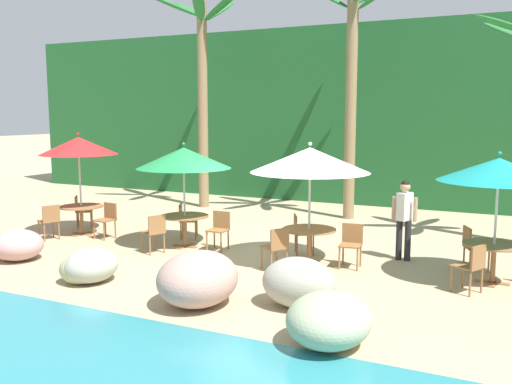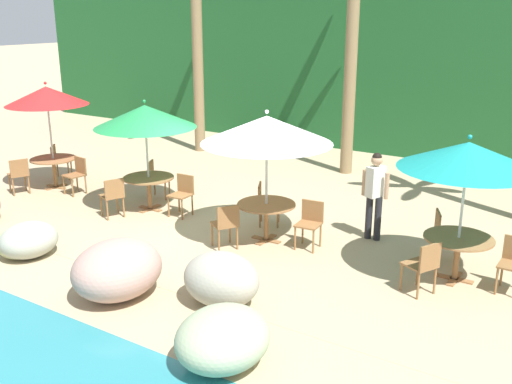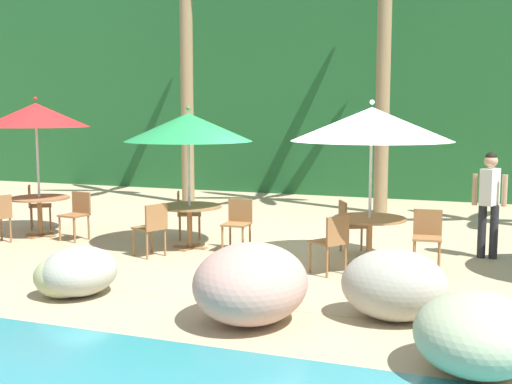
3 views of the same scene
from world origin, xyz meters
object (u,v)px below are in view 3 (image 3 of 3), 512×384
object	(u,v)px
dining_table_green	(189,213)
dining_table_white	(369,226)
umbrella_green	(188,127)
chair_green_seaward	(238,221)
chair_red_seaward	(77,212)
waiter_in_white	(489,197)
palm_tree_nearest	(186,25)
palm_tree_second	(385,0)
dining_table_red	(40,204)
chair_white_inland	(349,223)
umbrella_white	(372,124)
umbrella_red	(36,115)
chair_white_left	(332,240)
chair_white_seaward	(427,234)
chair_red_inland	(36,203)
chair_green_left	(152,226)
chair_green_inland	(185,211)

from	to	relation	value
dining_table_green	dining_table_white	world-z (taller)	same
umbrella_green	chair_green_seaward	distance (m)	1.77
dining_table_green	chair_red_seaward	bearing A→B (deg)	-179.29
dining_table_green	waiter_in_white	distance (m)	4.90
palm_tree_nearest	palm_tree_second	xyz separation A→B (m)	(4.94, 0.03, 0.32)
chair_red_seaward	dining_table_red	bearing A→B (deg)	178.16
dining_table_white	chair_white_inland	world-z (taller)	chair_white_inland
chair_red_seaward	chair_white_inland	bearing A→B (deg)	6.61
chair_red_seaward	dining_table_white	distance (m)	5.37
umbrella_white	umbrella_red	bearing A→B (deg)	178.40
chair_red_seaward	waiter_in_white	size ratio (longest dim) A/B	0.51
palm_tree_second	chair_white_left	bearing A→B (deg)	-86.71
chair_white_seaward	dining_table_red	bearing A→B (deg)	179.97
chair_red_inland	chair_green_left	distance (m)	3.73
chair_green_seaward	palm_tree_second	distance (m)	6.76
chair_white_left	palm_tree_nearest	bearing A→B (deg)	131.23
dining_table_green	palm_tree_nearest	distance (m)	6.89
umbrella_green	dining_table_white	distance (m)	3.44
waiter_in_white	palm_tree_nearest	bearing A→B (deg)	150.70
chair_red_inland	chair_white_left	distance (m)	6.61
dining_table_white	chair_white_inland	size ratio (longest dim) A/B	1.26
dining_table_green	chair_green_left	xyz separation A→B (m)	(-0.26, -0.81, -0.10)
chair_green_seaward	dining_table_red	bearing A→B (deg)	-178.32
dining_table_red	chair_green_inland	distance (m)	2.75
chair_red_seaward	chair_white_left	size ratio (longest dim) A/B	1.00
umbrella_red	chair_white_seaward	world-z (taller)	umbrella_red
dining_table_red	chair_red_seaward	bearing A→B (deg)	-1.84
palm_tree_second	chair_green_left	bearing A→B (deg)	-113.88
dining_table_red	dining_table_green	size ratio (longest dim) A/B	1.00
umbrella_red	chair_green_inland	bearing A→B (deg)	15.24
chair_green_seaward	chair_white_seaward	world-z (taller)	same
chair_red_inland	chair_green_inland	bearing A→B (deg)	1.88
waiter_in_white	chair_white_seaward	bearing A→B (deg)	-130.58
chair_green_left	palm_tree_nearest	xyz separation A→B (m)	(-2.31, 5.92, 3.94)
dining_table_red	waiter_in_white	bearing A→B (deg)	7.04
umbrella_green	chair_green_inland	world-z (taller)	umbrella_green
dining_table_green	chair_green_inland	xyz separation A→B (m)	(-0.46, 0.72, -0.10)
palm_tree_nearest	dining_table_white	bearing A→B (deg)	-42.90
chair_red_inland	chair_green_left	bearing A→B (deg)	-22.55
chair_red_inland	chair_white_seaward	world-z (taller)	same
dining_table_red	umbrella_red	bearing A→B (deg)	-1.79
palm_tree_nearest	palm_tree_second	world-z (taller)	palm_tree_second
umbrella_white	chair_red_seaward	bearing A→B (deg)	178.43
chair_green_left	chair_white_left	size ratio (longest dim) A/B	1.00
chair_red_seaward	chair_green_seaward	distance (m)	3.10
chair_red_seaward	palm_tree_second	bearing A→B (deg)	48.10
chair_red_inland	umbrella_green	xyz separation A→B (m)	(3.70, -0.61, 1.55)
umbrella_white	palm_tree_second	distance (m)	5.97
chair_green_seaward	chair_white_inland	xyz separation A→B (m)	(1.79, 0.42, 0.00)
chair_white_seaward	waiter_in_white	distance (m)	1.37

